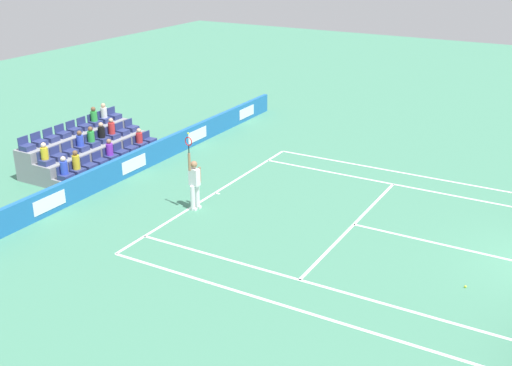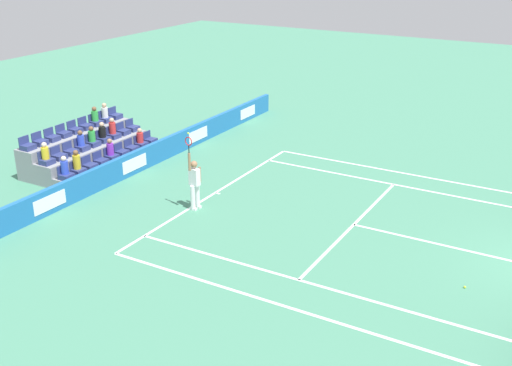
{
  "view_description": "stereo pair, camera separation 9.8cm",
  "coord_description": "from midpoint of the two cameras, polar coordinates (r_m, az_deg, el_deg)",
  "views": [
    {
      "loc": [
        18.0,
        0.09,
        9.04
      ],
      "look_at": [
        0.77,
        -9.7,
        1.1
      ],
      "focal_mm": 44.16,
      "sensor_mm": 36.0,
      "label": 1
    },
    {
      "loc": [
        17.95,
        0.18,
        9.04
      ],
      "look_at": [
        0.77,
        -9.7,
        1.1
      ],
      "focal_mm": 44.16,
      "sensor_mm": 36.0,
      "label": 2
    }
  ],
  "objects": [
    {
      "name": "line_service",
      "position": [
        21.15,
        8.72,
        -3.72
      ],
      "size": [
        8.23,
        0.1,
        0.01
      ],
      "primitive_type": "cube",
      "color": "white",
      "rests_on": "ground"
    },
    {
      "name": "line_singles_sideline_left",
      "position": [
        17.63,
        5.15,
        -9.1
      ],
      "size": [
        0.1,
        11.89,
        0.01
      ],
      "primitive_type": "cube",
      "color": "white",
      "rests_on": "ground"
    },
    {
      "name": "line_baseline",
      "position": [
        23.44,
        -3.85,
        -0.89
      ],
      "size": [
        10.97,
        0.1,
        0.01
      ],
      "primitive_type": "cube",
      "color": "white",
      "rests_on": "ground"
    },
    {
      "name": "line_doubles_sideline_left",
      "position": [
        16.57,
        3.12,
        -11.25
      ],
      "size": [
        0.1,
        11.89,
        0.01
      ],
      "primitive_type": "cube",
      "color": "white",
      "rests_on": "ground"
    },
    {
      "name": "line_centre_service",
      "position": [
        20.39,
        17.14,
        -5.52
      ],
      "size": [
        0.1,
        6.4,
        0.01
      ],
      "primitive_type": "cube",
      "color": "white",
      "rests_on": "ground"
    },
    {
      "name": "tennis_player",
      "position": [
        21.78,
        -5.73,
        0.04
      ],
      "size": [
        0.52,
        0.38,
        2.85
      ],
      "color": "white",
      "rests_on": "ground"
    },
    {
      "name": "line_doubles_sideline_right",
      "position": [
        25.86,
        14.12,
        0.7
      ],
      "size": [
        0.1,
        11.89,
        0.01
      ],
      "primitive_type": "cube",
      "color": "white",
      "rests_on": "ground"
    },
    {
      "name": "sponsor_barrier",
      "position": [
        25.52,
        -11.28,
        1.75
      ],
      "size": [
        22.12,
        0.22,
        0.91
      ],
      "color": "#1E66AD",
      "rests_on": "ground"
    },
    {
      "name": "stadium_stand",
      "position": [
        26.99,
        -15.04,
        2.75
      ],
      "size": [
        5.58,
        2.85,
        2.11
      ],
      "color": "gray",
      "rests_on": "ground"
    },
    {
      "name": "line_singles_sideline_right",
      "position": [
        24.63,
        13.22,
        -0.29
      ],
      "size": [
        0.1,
        11.89,
        0.01
      ],
      "primitive_type": "cube",
      "color": "white",
      "rests_on": "ground"
    },
    {
      "name": "loose_tennis_ball",
      "position": [
        18.29,
        18.29,
        -8.9
      ],
      "size": [
        0.07,
        0.07,
        0.07
      ],
      "primitive_type": "sphere",
      "color": "#D1E533",
      "rests_on": "ground"
    },
    {
      "name": "line_centre_mark",
      "position": [
        23.39,
        -3.64,
        -0.94
      ],
      "size": [
        0.1,
        0.2,
        0.01
      ],
      "primitive_type": "cube",
      "color": "white",
      "rests_on": "ground"
    }
  ]
}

